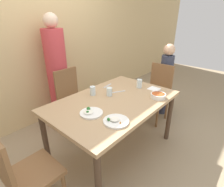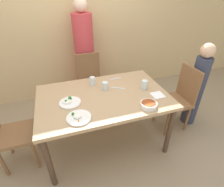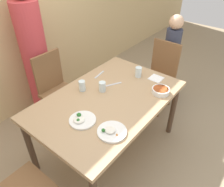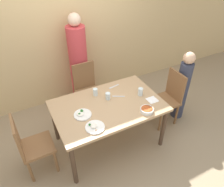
{
  "view_description": "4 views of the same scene",
  "coord_description": "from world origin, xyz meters",
  "px_view_note": "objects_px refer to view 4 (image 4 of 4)",
  "views": [
    {
      "loc": [
        -1.38,
        -1.18,
        1.64
      ],
      "look_at": [
        -0.12,
        -0.08,
        0.89
      ],
      "focal_mm": 28.0,
      "sensor_mm": 36.0,
      "label": 1
    },
    {
      "loc": [
        -0.43,
        -1.64,
        1.85
      ],
      "look_at": [
        0.09,
        -0.07,
        0.79
      ],
      "focal_mm": 28.0,
      "sensor_mm": 36.0,
      "label": 2
    },
    {
      "loc": [
        -1.29,
        -1.08,
        2.03
      ],
      "look_at": [
        0.03,
        -0.03,
        0.79
      ],
      "focal_mm": 35.0,
      "sensor_mm": 36.0,
      "label": 3
    },
    {
      "loc": [
        -1.01,
        -2.07,
        2.66
      ],
      "look_at": [
        0.04,
        -0.04,
        0.95
      ],
      "focal_mm": 35.0,
      "sensor_mm": 36.0,
      "label": 4
    }
  ],
  "objects_px": {
    "chair_adult_spot": "(87,88)",
    "plate_rice_adult": "(82,114)",
    "person_adult": "(79,65)",
    "glass_water_tall": "(95,92)",
    "bowl_curry": "(147,110)",
    "chair_child_spot": "(168,97)",
    "person_child": "(182,87)"
  },
  "relations": [
    {
      "from": "bowl_curry",
      "to": "glass_water_tall",
      "type": "xyz_separation_m",
      "value": [
        -0.45,
        0.64,
        0.03
      ]
    },
    {
      "from": "person_adult",
      "to": "glass_water_tall",
      "type": "relative_size",
      "value": 15.26
    },
    {
      "from": "person_adult",
      "to": "chair_child_spot",
      "type": "bearing_deg",
      "value": -46.97
    },
    {
      "from": "bowl_curry",
      "to": "plate_rice_adult",
      "type": "relative_size",
      "value": 0.76
    },
    {
      "from": "chair_child_spot",
      "to": "plate_rice_adult",
      "type": "relative_size",
      "value": 4.03
    },
    {
      "from": "chair_child_spot",
      "to": "plate_rice_adult",
      "type": "xyz_separation_m",
      "value": [
        -1.48,
        -0.03,
        0.26
      ]
    },
    {
      "from": "bowl_curry",
      "to": "plate_rice_adult",
      "type": "height_order",
      "value": "plate_rice_adult"
    },
    {
      "from": "person_child",
      "to": "chair_child_spot",
      "type": "bearing_deg",
      "value": 180.0
    },
    {
      "from": "person_adult",
      "to": "glass_water_tall",
      "type": "xyz_separation_m",
      "value": [
        -0.07,
        -0.87,
        0.01
      ]
    },
    {
      "from": "person_adult",
      "to": "person_child",
      "type": "height_order",
      "value": "person_adult"
    },
    {
      "from": "person_adult",
      "to": "chair_adult_spot",
      "type": "bearing_deg",
      "value": -90.0
    },
    {
      "from": "chair_child_spot",
      "to": "person_child",
      "type": "relative_size",
      "value": 0.76
    },
    {
      "from": "chair_adult_spot",
      "to": "bowl_curry",
      "type": "xyz_separation_m",
      "value": [
        0.38,
        -1.19,
        0.27
      ]
    },
    {
      "from": "chair_adult_spot",
      "to": "person_child",
      "type": "height_order",
      "value": "person_child"
    },
    {
      "from": "chair_adult_spot",
      "to": "plate_rice_adult",
      "type": "distance_m",
      "value": 0.98
    },
    {
      "from": "chair_child_spot",
      "to": "glass_water_tall",
      "type": "bearing_deg",
      "value": -104.17
    },
    {
      "from": "chair_adult_spot",
      "to": "bowl_curry",
      "type": "height_order",
      "value": "chair_adult_spot"
    },
    {
      "from": "chair_child_spot",
      "to": "glass_water_tall",
      "type": "relative_size",
      "value": 8.44
    },
    {
      "from": "chair_adult_spot",
      "to": "plate_rice_adult",
      "type": "height_order",
      "value": "chair_adult_spot"
    },
    {
      "from": "chair_adult_spot",
      "to": "plate_rice_adult",
      "type": "xyz_separation_m",
      "value": [
        -0.4,
        -0.86,
        0.26
      ]
    },
    {
      "from": "chair_child_spot",
      "to": "person_adult",
      "type": "xyz_separation_m",
      "value": [
        -1.08,
        1.16,
        0.29
      ]
    },
    {
      "from": "chair_adult_spot",
      "to": "glass_water_tall",
      "type": "bearing_deg",
      "value": -97.41
    },
    {
      "from": "person_child",
      "to": "glass_water_tall",
      "type": "xyz_separation_m",
      "value": [
        -1.42,
        0.29,
        0.2
      ]
    },
    {
      "from": "chair_child_spot",
      "to": "glass_water_tall",
      "type": "xyz_separation_m",
      "value": [
        -1.15,
        0.29,
        0.3
      ]
    },
    {
      "from": "chair_child_spot",
      "to": "person_child",
      "type": "height_order",
      "value": "person_child"
    },
    {
      "from": "plate_rice_adult",
      "to": "glass_water_tall",
      "type": "height_order",
      "value": "glass_water_tall"
    },
    {
      "from": "chair_child_spot",
      "to": "bowl_curry",
      "type": "height_order",
      "value": "chair_child_spot"
    },
    {
      "from": "plate_rice_adult",
      "to": "chair_adult_spot",
      "type": "bearing_deg",
      "value": 65.16
    },
    {
      "from": "person_child",
      "to": "bowl_curry",
      "type": "bearing_deg",
      "value": -159.98
    },
    {
      "from": "chair_adult_spot",
      "to": "person_child",
      "type": "bearing_deg",
      "value": -31.67
    },
    {
      "from": "bowl_curry",
      "to": "plate_rice_adult",
      "type": "xyz_separation_m",
      "value": [
        -0.78,
        0.33,
        -0.01
      ]
    },
    {
      "from": "person_adult",
      "to": "plate_rice_adult",
      "type": "distance_m",
      "value": 1.25
    }
  ]
}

